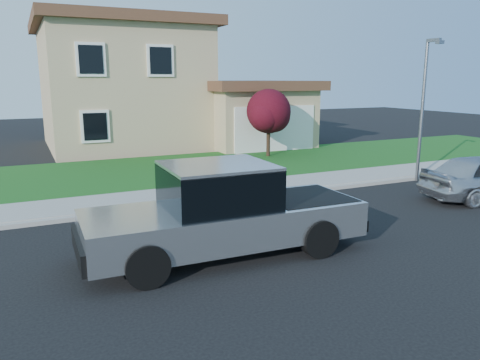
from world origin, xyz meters
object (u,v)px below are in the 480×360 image
woman (240,191)px  street_lamp (424,102)px  pickup_truck (224,213)px  ornamental_tree (269,113)px  trash_bin (231,171)px

woman → street_lamp: bearing=-164.7°
pickup_truck → ornamental_tree: bearing=58.3°
ornamental_tree → trash_bin: size_ratio=3.11×
woman → street_lamp: 8.69m
woman → trash_bin: (1.30, 3.42, -0.20)m
woman → street_lamp: street_lamp is taller
pickup_truck → ornamental_tree: ornamental_tree is taller
pickup_truck → street_lamp: size_ratio=1.20×
woman → street_lamp: size_ratio=0.36×
woman → pickup_truck: bearing=59.2°
ornamental_tree → street_lamp: street_lamp is taller
woman → ornamental_tree: size_ratio=0.57×
street_lamp → pickup_truck: bearing=-161.6°
woman → trash_bin: bearing=-108.0°
woman → trash_bin: woman is taller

